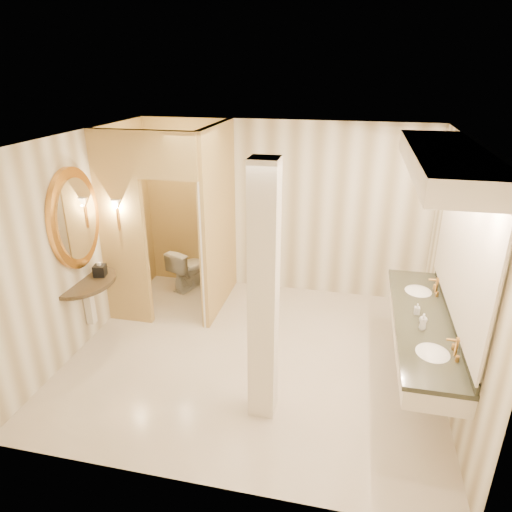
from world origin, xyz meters
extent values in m
plane|color=beige|center=(0.00, 0.00, 0.00)|extent=(4.50, 4.50, 0.00)
plane|color=white|center=(0.00, 0.00, 2.70)|extent=(4.50, 4.50, 0.00)
cube|color=white|center=(0.00, 2.00, 1.35)|extent=(4.50, 0.02, 2.70)
cube|color=white|center=(0.00, -2.00, 1.35)|extent=(4.50, 0.02, 2.70)
cube|color=white|center=(-2.25, 0.00, 1.35)|extent=(0.02, 4.00, 2.70)
cube|color=white|center=(2.25, 0.00, 1.35)|extent=(0.02, 4.00, 2.70)
cube|color=tan|center=(-0.80, 1.25, 1.35)|extent=(0.10, 1.50, 2.70)
cube|color=tan|center=(-1.93, 0.50, 1.35)|extent=(0.65, 0.10, 2.70)
cube|color=tan|center=(-1.20, 0.50, 2.40)|extent=(0.80, 0.10, 0.60)
cube|color=white|center=(-0.87, 0.89, 1.05)|extent=(0.19, 0.80, 2.10)
cylinder|color=#C5893F|center=(-1.93, 0.43, 1.55)|extent=(0.03, 0.03, 0.30)
cone|color=white|center=(-1.93, 0.43, 1.75)|extent=(0.14, 0.14, 0.14)
cube|color=white|center=(1.95, -0.14, 0.73)|extent=(0.60, 2.45, 0.24)
cube|color=black|center=(1.95, -0.14, 0.85)|extent=(0.64, 2.49, 0.05)
cube|color=black|center=(2.23, -0.14, 0.92)|extent=(0.03, 2.45, 0.10)
ellipsoid|color=white|center=(1.95, -0.80, 0.83)|extent=(0.40, 0.44, 0.15)
cylinder|color=#C5893F|center=(2.15, -0.80, 0.96)|extent=(0.03, 0.03, 0.22)
ellipsoid|color=white|center=(1.95, 0.52, 0.83)|extent=(0.40, 0.44, 0.15)
cylinder|color=#C5893F|center=(2.15, 0.52, 0.96)|extent=(0.03, 0.03, 0.22)
cube|color=white|center=(2.23, -0.14, 1.70)|extent=(0.03, 2.45, 1.40)
cube|color=white|center=(1.95, -0.14, 2.59)|extent=(0.75, 2.65, 0.22)
cylinder|color=black|center=(-2.23, -0.08, 0.85)|extent=(0.97, 0.97, 0.05)
cube|color=white|center=(-2.19, -0.08, 0.55)|extent=(0.10, 0.10, 0.60)
cylinder|color=gold|center=(-2.21, -0.08, 1.70)|extent=(0.07, 0.97, 0.97)
cylinder|color=white|center=(-2.17, -0.08, 1.70)|extent=(0.02, 0.78, 0.78)
cube|color=white|center=(0.32, -0.93, 1.35)|extent=(0.27, 0.27, 2.70)
cube|color=black|center=(-2.07, 0.08, 0.95)|extent=(0.18, 0.18, 0.15)
imported|color=white|center=(-1.49, 1.67, 0.34)|extent=(0.59, 0.77, 0.69)
imported|color=beige|center=(1.87, -0.06, 0.94)|extent=(0.06, 0.06, 0.13)
imported|color=silver|center=(1.92, -0.25, 0.93)|extent=(0.10, 0.10, 0.11)
imported|color=#C6B28C|center=(1.90, -0.39, 0.97)|extent=(0.09, 0.09, 0.18)
camera|label=1|loc=(1.09, -4.76, 3.42)|focal=32.00mm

